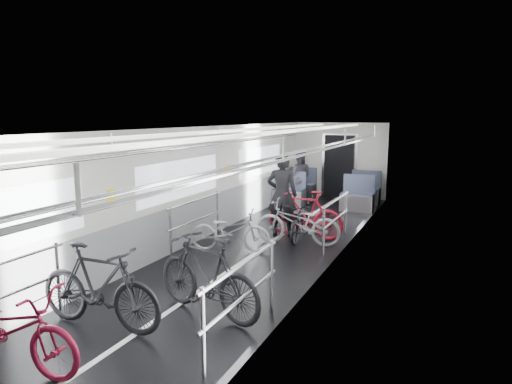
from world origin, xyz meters
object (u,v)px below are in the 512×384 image
bike_right_near (207,275)px  bike_right_mid (298,223)px  bike_left_mid (99,287)px  bike_right_far (305,214)px  person_standing (282,195)px  bike_left_far (230,231)px  bike_aisle (300,221)px  person_seated (299,177)px  bike_left_near (9,329)px

bike_right_near → bike_right_mid: size_ratio=1.04×
bike_left_mid → bike_right_near: bearing=-51.5°
bike_right_far → person_standing: (-0.51, -0.06, 0.39)m
bike_left_mid → bike_right_mid: size_ratio=1.03×
bike_left_far → bike_left_mid: bearing=164.7°
bike_aisle → person_seated: (-1.31, 3.82, 0.39)m
person_standing → bike_left_far: bearing=59.8°
bike_right_near → bike_aisle: (-0.06, 4.10, -0.14)m
bike_right_near → bike_right_mid: bike_right_near is taller
bike_left_far → bike_right_far: (1.03, 1.56, 0.11)m
bike_right_far → bike_aisle: size_ratio=1.14×
bike_right_near → bike_left_near: bearing=-15.2°
bike_right_near → person_seated: bearing=-154.7°
bike_left_near → bike_right_mid: (1.22, 5.68, -0.00)m
bike_right_near → bike_aisle: bike_right_near is taller
bike_left_mid → bike_right_near: (1.03, 0.88, 0.01)m
person_standing → bike_aisle: bearing=156.6°
bike_left_near → bike_right_near: (1.20, 2.01, 0.08)m
bike_left_far → bike_aisle: 1.71m
person_standing → bike_left_near: bearing=72.5°
bike_right_near → person_seated: 8.05m
bike_left_far → bike_right_mid: size_ratio=0.89×
bike_left_mid → bike_right_near: size_ratio=0.99×
person_standing → bike_right_far: bearing=175.4°
bike_right_far → person_seated: size_ratio=1.09×
bike_left_mid → person_seated: (-0.34, 8.81, 0.26)m
bike_left_mid → bike_aisle: bike_left_mid is taller
bike_right_far → bike_right_near: bearing=6.0°
bike_right_far → bike_left_far: bearing=-27.4°
bike_left_far → bike_right_near: bike_right_near is taller
bike_left_mid → bike_right_far: (1.02, 5.14, -0.02)m
bike_right_mid → person_seated: (-1.39, 4.26, 0.34)m
bike_left_mid → bike_aisle: size_ratio=1.17×
bike_left_mid → bike_aisle: 5.08m
bike_right_near → bike_aisle: 4.10m
bike_left_mid → bike_left_far: bearing=-1.9°
bike_left_near → bike_left_mid: size_ratio=0.98×
bike_aisle → person_standing: bearing=162.0°
bike_right_near → bike_aisle: bearing=-163.6°
bike_right_mid → bike_aisle: 0.45m
bike_left_near → person_standing: size_ratio=0.97×
bike_left_near → person_standing: (0.67, 6.22, 0.45)m
person_seated → bike_right_far: bearing=95.3°
bike_left_far → person_seated: person_seated is taller
bike_left_mid → bike_left_far: size_ratio=1.15×
bike_right_near → bike_right_far: size_ratio=1.05×
bike_left_near → bike_left_far: (0.16, 4.71, -0.05)m
bike_aisle → bike_right_mid: bearing=-84.8°
person_standing → person_seated: bearing=-88.6°
bike_left_far → person_standing: size_ratio=0.86×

